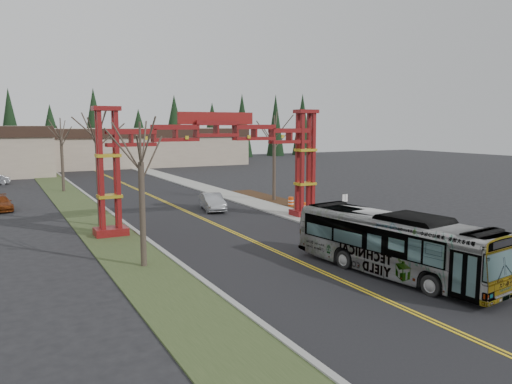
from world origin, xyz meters
TOP-DOWN VIEW (x-y plane):
  - ground at (0.00, 0.00)m, footprint 200.00×200.00m
  - road at (0.00, 25.00)m, footprint 12.00×110.00m
  - lane_line_left at (-0.12, 25.00)m, footprint 0.12×100.00m
  - lane_line_right at (0.12, 25.00)m, footprint 0.12×100.00m
  - curb_right at (6.15, 25.00)m, footprint 0.30×110.00m
  - sidewalk_right at (7.60, 25.00)m, footprint 2.60×110.00m
  - landscape_strip at (10.20, 10.00)m, footprint 2.60×50.00m
  - grass_median at (-8.00, 25.00)m, footprint 4.00×110.00m
  - curb_left at (-6.15, 25.00)m, footprint 0.30×110.00m
  - gateway_arch at (0.00, 18.00)m, footprint 18.20×1.60m
  - retail_building_east at (10.00, 79.95)m, footprint 38.00×20.30m
  - conifer_treeline at (0.25, 92.00)m, footprint 116.10×5.60m
  - transit_bus at (2.95, 2.03)m, footprint 4.38×11.97m
  - silver_sedan at (2.30, 24.43)m, footprint 2.43×4.91m
  - parked_car_mid_a at (-14.65, 33.32)m, footprint 2.22×4.60m
  - bare_tree_median_near at (-8.00, 9.43)m, footprint 3.23×3.23m
  - bare_tree_median_mid at (-8.00, 21.84)m, footprint 3.43×3.43m
  - bare_tree_median_far at (-8.00, 44.12)m, footprint 3.39×3.39m
  - bare_tree_right_far at (10.00, 26.72)m, footprint 3.38×3.38m
  - street_sign at (9.68, 14.78)m, footprint 0.50×0.06m
  - barrel_south at (8.81, 17.01)m, footprint 0.48×0.48m
  - barrel_mid at (9.04, 19.77)m, footprint 0.48×0.48m
  - barrel_north at (9.50, 22.63)m, footprint 0.52×0.52m

SIDE VIEW (x-z plane):
  - ground at x=0.00m, z-range 0.00..0.00m
  - road at x=0.00m, z-range 0.00..0.02m
  - lane_line_left at x=-0.12m, z-range 0.02..0.03m
  - lane_line_right at x=0.12m, z-range 0.02..0.03m
  - grass_median at x=-8.00m, z-range 0.00..0.08m
  - landscape_strip at x=10.20m, z-range 0.00..0.12m
  - curb_right at x=6.15m, z-range 0.00..0.15m
  - curb_left at x=-6.15m, z-range 0.00..0.15m
  - sidewalk_right at x=7.60m, z-range 0.01..0.15m
  - barrel_south at x=8.81m, z-range 0.00..0.89m
  - barrel_mid at x=9.04m, z-range 0.00..0.89m
  - barrel_north at x=9.50m, z-range 0.00..0.97m
  - parked_car_mid_a at x=-14.65m, z-range 0.00..1.29m
  - silver_sedan at x=2.30m, z-range 0.00..1.55m
  - street_sign at x=9.68m, z-range 0.48..2.66m
  - transit_bus at x=2.95m, z-range 0.00..3.26m
  - retail_building_east at x=10.00m, z-range 0.01..7.01m
  - bare_tree_median_near at x=-8.00m, z-range 1.75..9.57m
  - gateway_arch at x=0.00m, z-range 1.53..10.43m
  - bare_tree_median_far at x=-8.00m, z-range 1.95..10.40m
  - bare_tree_right_far at x=10.00m, z-range 2.03..10.64m
  - conifer_treeline at x=0.25m, z-range -0.01..12.99m
  - bare_tree_median_mid at x=-8.00m, z-range 2.15..11.09m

